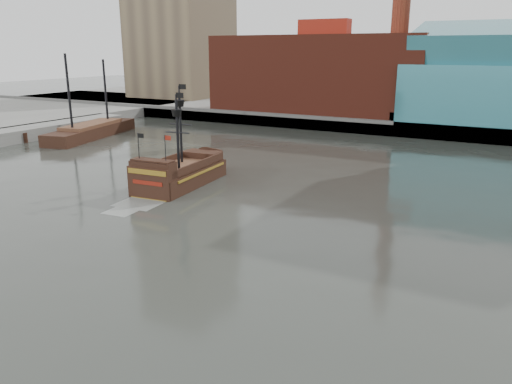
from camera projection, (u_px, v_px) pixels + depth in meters
The scene contains 6 objects.
ground at pixel (223, 292), 30.67m from camera, with size 400.00×400.00×0.00m, color #292C26.
promenade_far at pixel (450, 114), 107.97m from camera, with size 220.00×60.00×2.00m, color slate.
seawall at pixel (424, 131), 83.02m from camera, with size 220.00×1.00×2.60m, color #4C4C49.
pier at pixel (24, 133), 82.48m from camera, with size 6.00×40.00×2.00m, color slate.
pirate_ship at pixel (180, 176), 54.51m from camera, with size 5.94×15.78×11.56m.
docked_vessel at pixel (92, 132), 84.49m from camera, with size 9.78×21.76×14.44m.
Camera 1 is at (15.14, -23.40, 14.34)m, focal length 35.00 mm.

